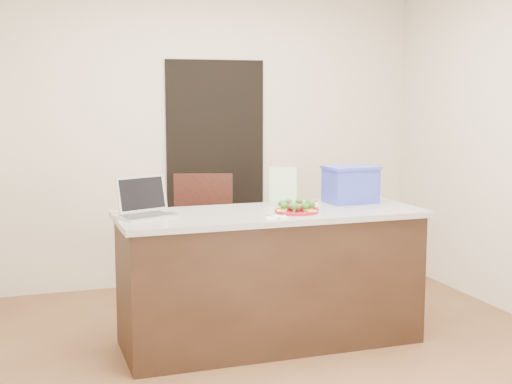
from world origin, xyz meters
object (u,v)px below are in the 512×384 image
object	(u,v)px
island	(270,277)
laptop	(144,205)
napkin	(276,217)
blue_box	(351,184)
yogurt_bottle	(316,207)
plate	(297,211)
chair	(207,233)

from	to	relation	value
island	laptop	xyz separation A→B (m)	(-0.84, 0.10, 0.53)
napkin	blue_box	world-z (taller)	blue_box
napkin	yogurt_bottle	xyz separation A→B (m)	(0.33, 0.12, 0.03)
plate	blue_box	xyz separation A→B (m)	(0.53, 0.28, 0.12)
island	napkin	world-z (taller)	napkin
island	napkin	bearing A→B (deg)	-101.64
plate	chair	xyz separation A→B (m)	(-0.34, 1.06, -0.33)
blue_box	yogurt_bottle	bearing A→B (deg)	-147.49
plate	laptop	bearing A→B (deg)	167.83
plate	yogurt_bottle	size ratio (longest dim) A/B	3.78
laptop	blue_box	size ratio (longest dim) A/B	1.10
plate	chair	world-z (taller)	chair
plate	yogurt_bottle	bearing A→B (deg)	-5.68
yogurt_bottle	laptop	world-z (taller)	laptop
blue_box	napkin	bearing A→B (deg)	-153.98
laptop	yogurt_bottle	bearing A→B (deg)	-32.35
island	yogurt_bottle	xyz separation A→B (m)	(0.28, -0.13, 0.49)
laptop	chair	size ratio (longest dim) A/B	0.40
yogurt_bottle	plate	bearing A→B (deg)	174.32
laptop	island	bearing A→B (deg)	-27.74
island	napkin	distance (m)	0.53
island	chair	xyz separation A→B (m)	(-0.19, 0.95, 0.14)
island	blue_box	size ratio (longest dim) A/B	5.35
napkin	yogurt_bottle	distance (m)	0.35
island	chair	bearing A→B (deg)	101.44
napkin	laptop	size ratio (longest dim) A/B	0.32
napkin	blue_box	xyz separation A→B (m)	(0.73, 0.42, 0.13)
yogurt_bottle	blue_box	size ratio (longest dim) A/B	0.20
napkin	yogurt_bottle	size ratio (longest dim) A/B	1.73
napkin	chair	bearing A→B (deg)	96.68
yogurt_bottle	laptop	bearing A→B (deg)	168.60
yogurt_bottle	blue_box	xyz separation A→B (m)	(0.40, 0.29, 0.10)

